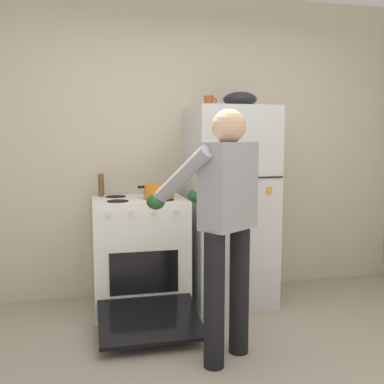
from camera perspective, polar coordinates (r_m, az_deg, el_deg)
The scene contains 8 objects.
kitchen_wall_back at distance 4.10m, azimuth -1.57°, elevation 5.90°, with size 6.00×0.10×2.70m, color beige.
refrigerator at distance 3.87m, azimuth 4.90°, elevation -1.72°, with size 0.68×0.72×1.69m.
stove_range at distance 3.77m, azimuth -6.73°, elevation -8.00°, with size 0.76×1.23×0.93m.
person_cook at distance 2.79m, azimuth 3.97°, elevation -2.58°, with size 0.69×0.75×1.60m.
red_pot at distance 3.66m, azimuth -4.30°, elevation 0.10°, with size 0.35×0.25×0.11m.
coffee_mug at distance 3.84m, azimuth 2.22°, elevation 11.58°, with size 0.11×0.08×0.10m.
pepper_mill at distance 3.86m, azimuth -11.63°, elevation 0.91°, with size 0.05×0.05×0.19m, color brown.
mixing_bowl at distance 3.86m, azimuth 6.19°, elevation 11.76°, with size 0.29×0.29×0.13m, color black.
Camera 1 is at (-0.80, -2.07, 1.42)m, focal length 41.41 mm.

